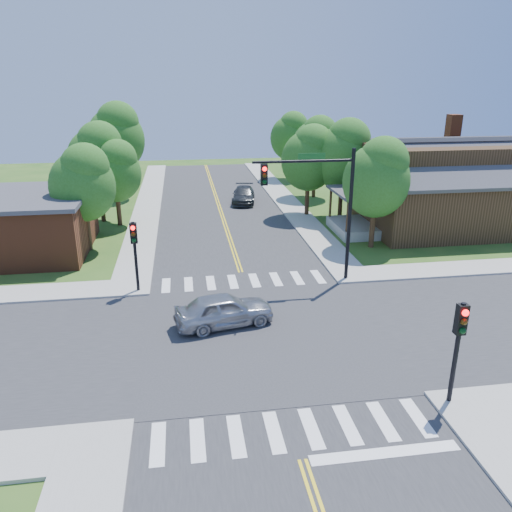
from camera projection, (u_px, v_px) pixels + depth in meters
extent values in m
plane|color=#295219|center=(262.00, 336.00, 21.56)|extent=(100.00, 100.00, 0.00)
cube|color=#2D2D30|center=(262.00, 336.00, 21.55)|extent=(10.00, 90.00, 0.04)
cube|color=#2D2D30|center=(262.00, 336.00, 21.55)|extent=(90.00, 10.00, 0.04)
cube|color=#2D2D30|center=(262.00, 336.00, 21.56)|extent=(10.20, 10.20, 0.06)
cube|color=#9E9B93|center=(284.00, 199.00, 45.65)|extent=(2.20, 40.00, 0.14)
cube|color=#9E9B93|center=(148.00, 204.00, 43.95)|extent=(2.20, 40.00, 0.14)
cube|color=white|center=(166.00, 285.00, 26.73)|extent=(0.45, 2.00, 0.01)
cube|color=white|center=(189.00, 284.00, 26.89)|extent=(0.45, 2.00, 0.01)
cube|color=white|center=(211.00, 283.00, 27.06)|extent=(0.45, 2.00, 0.01)
cube|color=white|center=(233.00, 282.00, 27.23)|extent=(0.45, 2.00, 0.01)
cube|color=white|center=(255.00, 280.00, 27.40)|extent=(0.45, 2.00, 0.01)
cube|color=white|center=(276.00, 279.00, 27.56)|extent=(0.45, 2.00, 0.01)
cube|color=white|center=(297.00, 278.00, 27.73)|extent=(0.45, 2.00, 0.01)
cube|color=white|center=(318.00, 277.00, 27.90)|extent=(0.45, 2.00, 0.01)
cube|color=white|center=(158.00, 444.00, 15.19)|extent=(0.45, 2.00, 0.01)
cube|color=white|center=(197.00, 440.00, 15.35)|extent=(0.45, 2.00, 0.01)
cube|color=white|center=(236.00, 436.00, 15.52)|extent=(0.45, 2.00, 0.01)
cube|color=white|center=(274.00, 432.00, 15.69)|extent=(0.45, 2.00, 0.01)
cube|color=white|center=(311.00, 428.00, 15.85)|extent=(0.45, 2.00, 0.01)
cube|color=white|center=(347.00, 424.00, 16.02)|extent=(0.45, 2.00, 0.01)
cube|color=white|center=(383.00, 421.00, 16.19)|extent=(0.45, 2.00, 0.01)
cube|color=white|center=(418.00, 417.00, 16.36)|extent=(0.45, 2.00, 0.01)
cube|color=yellow|center=(215.00, 198.00, 45.96)|extent=(0.10, 37.50, 0.01)
cube|color=yellow|center=(218.00, 198.00, 45.99)|extent=(0.10, 37.50, 0.01)
cube|color=white|center=(385.00, 454.00, 14.83)|extent=(4.60, 0.45, 0.09)
cylinder|color=black|center=(350.00, 217.00, 26.33)|extent=(0.20, 0.20, 7.20)
cylinder|color=black|center=(303.00, 161.00, 24.96)|extent=(5.20, 0.14, 0.14)
cube|color=#19591E|center=(312.00, 156.00, 24.88)|extent=(1.40, 0.04, 0.30)
cube|color=black|center=(264.00, 175.00, 24.89)|extent=(0.34, 0.28, 1.05)
sphere|color=#FF0C0C|center=(265.00, 169.00, 24.63)|extent=(0.22, 0.22, 0.22)
sphere|color=#3F2605|center=(265.00, 175.00, 24.73)|extent=(0.22, 0.22, 0.22)
sphere|color=#05330F|center=(265.00, 182.00, 24.84)|extent=(0.22, 0.22, 0.22)
cylinder|color=black|center=(456.00, 355.00, 16.48)|extent=(0.16, 0.16, 3.80)
cube|color=black|center=(461.00, 319.00, 16.04)|extent=(0.34, 0.28, 1.05)
sphere|color=#FF0C0C|center=(465.00, 313.00, 15.77)|extent=(0.22, 0.22, 0.22)
sphere|color=#3F2605|center=(464.00, 322.00, 15.88)|extent=(0.22, 0.22, 0.22)
sphere|color=#05330F|center=(463.00, 331.00, 15.99)|extent=(0.22, 0.22, 0.22)
cylinder|color=black|center=(136.00, 258.00, 25.35)|extent=(0.16, 0.16, 3.80)
cube|color=black|center=(134.00, 233.00, 24.90)|extent=(0.34, 0.28, 1.05)
sphere|color=#FF0C0C|center=(133.00, 228.00, 24.63)|extent=(0.22, 0.22, 0.22)
sphere|color=#3F2605|center=(133.00, 234.00, 24.74)|extent=(0.22, 0.22, 0.22)
sphere|color=#05330F|center=(134.00, 240.00, 24.85)|extent=(0.22, 0.22, 0.22)
cube|color=black|center=(437.00, 202.00, 36.22)|extent=(10.00, 8.00, 4.00)
cube|color=#9E9B93|center=(352.00, 228.00, 35.90)|extent=(2.60, 4.50, 0.70)
cylinder|color=black|center=(347.00, 219.00, 33.46)|extent=(0.18, 0.18, 2.50)
cylinder|color=black|center=(330.00, 205.00, 37.18)|extent=(0.18, 0.18, 2.50)
cube|color=#38383D|center=(355.00, 192.00, 35.02)|extent=(2.80, 4.80, 0.18)
cube|color=brown|center=(448.00, 172.00, 39.30)|extent=(0.90, 0.90, 7.11)
cube|color=brown|center=(5.00, 226.00, 31.27)|extent=(10.00, 8.00, 3.50)
cube|color=#38383D|center=(0.00, 197.00, 30.65)|extent=(10.40, 8.40, 0.25)
cylinder|color=#382314|center=(372.00, 227.00, 32.49)|extent=(0.34, 0.34, 2.69)
ellipsoid|color=#2A5A1A|center=(376.00, 181.00, 31.46)|extent=(4.24, 4.03, 4.67)
sphere|color=#2A5A1A|center=(384.00, 161.00, 30.89)|extent=(3.11, 3.11, 3.11)
cylinder|color=#382314|center=(340.00, 200.00, 39.39)|extent=(0.34, 0.34, 2.89)
ellipsoid|color=#2A5A1A|center=(343.00, 158.00, 38.29)|extent=(4.57, 4.34, 5.03)
sphere|color=#2A5A1A|center=(349.00, 140.00, 37.68)|extent=(3.35, 3.35, 3.35)
cylinder|color=#382314|center=(314.00, 182.00, 46.23)|extent=(0.34, 0.34, 2.78)
ellipsoid|color=#2A5A1A|center=(315.00, 148.00, 45.17)|extent=(4.39, 4.17, 4.83)
sphere|color=#2A5A1A|center=(320.00, 133.00, 44.58)|extent=(3.22, 3.22, 3.22)
cylinder|color=#382314|center=(289.00, 167.00, 54.56)|extent=(0.34, 0.34, 2.70)
ellipsoid|color=#2A5A1A|center=(290.00, 138.00, 53.53)|extent=(4.26, 4.05, 4.69)
sphere|color=#2A5A1A|center=(293.00, 126.00, 52.95)|extent=(3.13, 3.13, 3.13)
cylinder|color=#382314|center=(88.00, 231.00, 31.99)|extent=(0.34, 0.34, 2.56)
ellipsoid|color=#2A5A1A|center=(83.00, 186.00, 31.01)|extent=(4.04, 3.84, 4.44)
sphere|color=#2A5A1A|center=(85.00, 167.00, 30.46)|extent=(2.96, 2.96, 2.96)
cylinder|color=#382314|center=(102.00, 203.00, 38.38)|extent=(0.34, 0.34, 2.84)
ellipsoid|color=#2A5A1A|center=(98.00, 161.00, 37.29)|extent=(4.48, 4.26, 4.93)
sphere|color=#2A5A1A|center=(99.00, 143.00, 36.69)|extent=(3.29, 3.29, 3.29)
cylinder|color=#382314|center=(120.00, 180.00, 45.96)|extent=(0.34, 0.34, 3.23)
ellipsoid|color=#2A5A1A|center=(116.00, 140.00, 44.72)|extent=(5.10, 4.85, 5.61)
sphere|color=#2A5A1A|center=(118.00, 122.00, 44.06)|extent=(3.74, 3.74, 3.74)
cylinder|color=#382314|center=(126.00, 168.00, 54.68)|extent=(0.34, 0.34, 2.36)
ellipsoid|color=#2A5A1A|center=(124.00, 143.00, 53.77)|extent=(3.73, 3.54, 4.10)
sphere|color=#2A5A1A|center=(126.00, 133.00, 53.25)|extent=(2.74, 2.74, 2.74)
cylinder|color=#382314|center=(307.00, 199.00, 39.91)|extent=(0.34, 0.34, 2.71)
ellipsoid|color=#2A5A1A|center=(308.00, 161.00, 38.88)|extent=(4.28, 4.06, 4.71)
sphere|color=#2A5A1A|center=(313.00, 144.00, 38.30)|extent=(3.14, 3.14, 3.14)
cylinder|color=#382314|center=(119.00, 210.00, 37.42)|extent=(0.34, 0.34, 2.39)
ellipsoid|color=#2A5A1A|center=(115.00, 174.00, 36.50)|extent=(3.78, 3.59, 4.16)
sphere|color=#2A5A1A|center=(118.00, 158.00, 35.98)|extent=(2.77, 2.77, 2.77)
imported|color=#A8AAAF|center=(224.00, 311.00, 22.25)|extent=(3.57, 5.12, 1.50)
imported|color=#2E3133|center=(244.00, 195.00, 44.23)|extent=(3.38, 5.30, 1.37)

